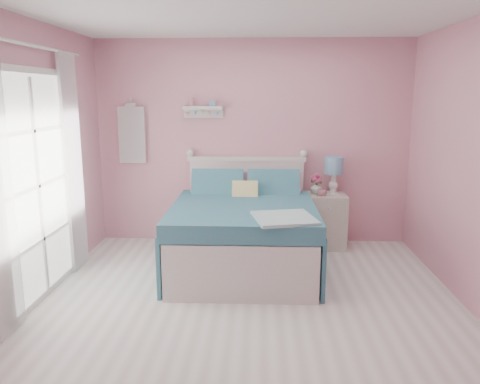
# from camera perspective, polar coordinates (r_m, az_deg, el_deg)

# --- Properties ---
(floor) EXTENTS (4.50, 4.50, 0.00)m
(floor) POSITION_cam_1_polar(r_m,az_deg,el_deg) (4.24, 0.91, -15.09)
(floor) COLOR beige
(floor) RESTS_ON ground
(room_shell) EXTENTS (4.50, 4.50, 4.50)m
(room_shell) POSITION_cam_1_polar(r_m,az_deg,el_deg) (3.79, 0.99, 6.77)
(room_shell) COLOR pink
(room_shell) RESTS_ON floor
(bed) EXTENTS (1.55, 1.96, 1.13)m
(bed) POSITION_cam_1_polar(r_m,az_deg,el_deg) (5.27, 0.49, -4.95)
(bed) COLOR silver
(bed) RESTS_ON floor
(nightstand) EXTENTS (0.47, 0.47, 0.69)m
(nightstand) POSITION_cam_1_polar(r_m,az_deg,el_deg) (6.04, 10.43, -3.44)
(nightstand) COLOR beige
(nightstand) RESTS_ON floor
(table_lamp) EXTENTS (0.23, 0.23, 0.47)m
(table_lamp) POSITION_cam_1_polar(r_m,az_deg,el_deg) (5.97, 11.36, 2.88)
(table_lamp) COLOR white
(table_lamp) RESTS_ON nightstand
(vase) EXTENTS (0.15, 0.15, 0.15)m
(vase) POSITION_cam_1_polar(r_m,az_deg,el_deg) (5.97, 9.29, 0.54)
(vase) COLOR silver
(vase) RESTS_ON nightstand
(teacup) EXTENTS (0.13, 0.13, 0.09)m
(teacup) POSITION_cam_1_polar(r_m,az_deg,el_deg) (5.83, 9.93, -0.08)
(teacup) COLOR #BD7F8A
(teacup) RESTS_ON nightstand
(roses) EXTENTS (0.14, 0.11, 0.12)m
(roses) POSITION_cam_1_polar(r_m,az_deg,el_deg) (5.95, 9.31, 1.62)
(roses) COLOR #C94478
(roses) RESTS_ON vase
(wall_shelf) EXTENTS (0.50, 0.15, 0.25)m
(wall_shelf) POSITION_cam_1_polar(r_m,az_deg,el_deg) (6.01, -4.53, 10.07)
(wall_shelf) COLOR silver
(wall_shelf) RESTS_ON room_shell
(hanging_dress) EXTENTS (0.34, 0.03, 0.72)m
(hanging_dress) POSITION_cam_1_polar(r_m,az_deg,el_deg) (6.20, -13.05, 6.76)
(hanging_dress) COLOR white
(hanging_dress) RESTS_ON room_shell
(french_door) EXTENTS (0.04, 1.32, 2.16)m
(french_door) POSITION_cam_1_polar(r_m,az_deg,el_deg) (4.73, -23.48, 0.58)
(french_door) COLOR silver
(french_door) RESTS_ON floor
(curtain_far) EXTENTS (0.04, 0.40, 2.32)m
(curtain_far) POSITION_cam_1_polar(r_m,az_deg,el_deg) (5.37, -19.67, 3.25)
(curtain_far) COLOR white
(curtain_far) RESTS_ON floor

